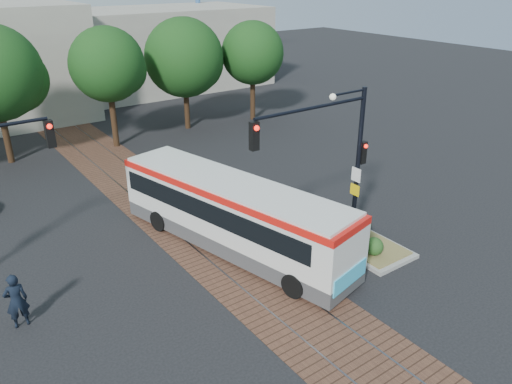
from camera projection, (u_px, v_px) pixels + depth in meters
ground at (240, 266)px, 18.69m from camera, size 120.00×120.00×0.00m
trackbed at (188, 225)px, 21.65m from camera, size 3.60×40.00×0.02m
tree_row at (100, 67)px, 29.50m from camera, size 26.40×5.60×7.67m
warehouses at (23, 60)px, 38.12m from camera, size 40.00×13.00×8.00m
city_bus at (232, 211)px, 19.31m from camera, size 4.56×10.83×2.84m
traffic_island at (349, 231)px, 20.46m from camera, size 2.20×5.20×1.13m
signal_pole_main at (337, 147)px, 18.45m from camera, size 5.49×0.46×6.00m
officer at (16, 301)px, 15.19m from camera, size 0.69×0.47×1.85m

